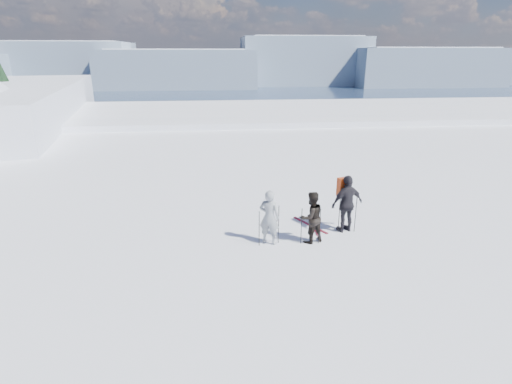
# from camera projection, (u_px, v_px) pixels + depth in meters

# --- Properties ---
(lake_basin) EXTENTS (820.00, 820.00, 71.62)m
(lake_basin) POSITION_uv_depth(u_px,v_px,m) (251.00, 179.00, 40.74)
(lake_basin) COLOR white
(lake_basin) RESTS_ON ground
(far_mountain_range) EXTENTS (770.00, 110.00, 53.00)m
(far_mountain_range) POSITION_uv_depth(u_px,v_px,m) (243.00, 65.00, 442.56)
(far_mountain_range) COLOR slate
(far_mountain_range) RESTS_ON ground
(skier_grey) EXTENTS (0.76, 0.65, 1.76)m
(skier_grey) POSITION_uv_depth(u_px,v_px,m) (269.00, 217.00, 12.34)
(skier_grey) COLOR gray
(skier_grey) RESTS_ON ground
(skier_dark) EXTENTS (1.00, 0.90, 1.68)m
(skier_dark) POSITION_uv_depth(u_px,v_px,m) (311.00, 217.00, 12.43)
(skier_dark) COLOR black
(skier_dark) RESTS_ON ground
(skier_pack) EXTENTS (1.23, 0.79, 1.95)m
(skier_pack) POSITION_uv_depth(u_px,v_px,m) (347.00, 204.00, 13.16)
(skier_pack) COLOR black
(skier_pack) RESTS_ON ground
(backpack) EXTENTS (0.47, 0.34, 0.61)m
(backpack) POSITION_uv_depth(u_px,v_px,m) (345.00, 165.00, 12.96)
(backpack) COLOR #B93B11
(backpack) RESTS_ON skier_pack
(ski_poles) EXTENTS (3.32, 0.78, 1.27)m
(ski_poles) POSITION_uv_depth(u_px,v_px,m) (310.00, 222.00, 12.67)
(ski_poles) COLOR black
(ski_poles) RESTS_ON ground
(skis_loose) EXTENTS (0.90, 1.70, 0.03)m
(skis_loose) POSITION_uv_depth(u_px,v_px,m) (312.00, 225.00, 13.90)
(skis_loose) COLOR black
(skis_loose) RESTS_ON ground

